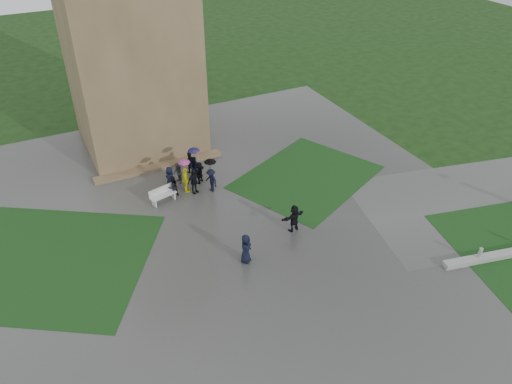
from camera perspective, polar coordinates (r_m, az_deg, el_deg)
name	(u,v)px	position (r m, az deg, el deg)	size (l,w,h in m)	color
ground	(219,259)	(27.02, -4.25, -7.63)	(120.00, 120.00, 0.00)	black
plaza	(205,238)	(28.46, -5.81, -5.22)	(34.00, 34.00, 0.02)	#3A3A38
lawn_inset_left	(43,261)	(29.10, -23.20, -7.25)	(11.00, 9.00, 0.01)	#123512
lawn_inset_right	(307,177)	(33.75, 5.81, 1.71)	(9.00, 7.00, 0.01)	#123512
tower	(125,20)	(35.86, -14.72, 18.46)	(8.00, 8.00, 18.00)	brown
tower_plinth	(160,166)	(35.23, -10.96, 2.91)	(9.00, 0.80, 0.22)	brown
bench	(163,195)	(31.43, -10.62, -0.30)	(1.78, 0.93, 0.99)	silver
visitor_cluster	(192,173)	(32.33, -7.35, 2.20)	(3.21, 3.62, 2.39)	black
pedestrian_mid	(246,249)	(26.25, -1.18, -6.49)	(0.83, 0.56, 1.69)	black
pedestrian_near	(294,218)	(28.45, 4.38, -2.99)	(1.54, 0.56, 1.67)	black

